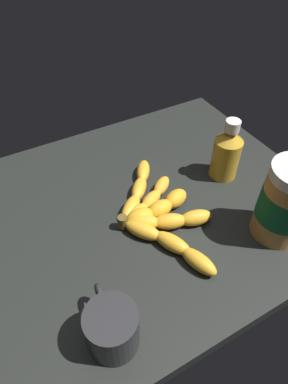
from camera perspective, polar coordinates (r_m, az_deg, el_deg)
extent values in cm
cube|color=black|center=(73.63, -0.64, -3.26)|extent=(79.46, 63.73, 3.61)
ellipsoid|color=gold|center=(65.67, -0.17, -6.74)|extent=(7.13, 8.27, 3.19)
ellipsoid|color=gold|center=(63.97, 4.73, -8.96)|extent=(6.32, 8.47, 3.19)
ellipsoid|color=gold|center=(62.32, 9.49, -11.85)|extent=(5.35, 8.46, 3.19)
ellipsoid|color=gold|center=(66.86, -0.12, -5.35)|extent=(7.60, 6.27, 3.34)
ellipsoid|color=gold|center=(67.27, 4.56, -5.14)|extent=(7.60, 5.68, 3.34)
ellipsoid|color=gold|center=(68.53, 9.01, -4.45)|extent=(7.48, 4.99, 3.34)
ellipsoid|color=gold|center=(67.67, -0.67, -4.32)|extent=(6.30, 4.40, 3.66)
ellipsoid|color=gold|center=(69.17, 2.77, -2.96)|extent=(6.16, 4.15, 3.66)
ellipsoid|color=gold|center=(71.46, 5.55, -1.15)|extent=(6.69, 5.25, 3.66)
ellipsoid|color=gold|center=(68.92, -1.30, -3.64)|extent=(6.76, 4.47, 2.85)
ellipsoid|color=gold|center=(71.49, 1.28, -1.34)|extent=(6.83, 5.32, 2.85)
ellipsoid|color=gold|center=(74.62, 3.09, 1.07)|extent=(6.68, 6.01, 2.85)
ellipsoid|color=gold|center=(69.82, -2.31, -2.73)|extent=(7.66, 7.19, 3.04)
ellipsoid|color=gold|center=(73.74, -0.87, 0.58)|extent=(7.25, 7.62, 3.04)
ellipsoid|color=gold|center=(78.05, -0.14, 3.63)|extent=(6.71, 7.91, 3.04)
cylinder|color=brown|center=(66.93, -3.76, -5.24)|extent=(2.00, 2.00, 3.00)
cylinder|color=#BF8442|center=(67.61, 23.36, -2.33)|extent=(9.97, 9.97, 14.71)
cylinder|color=#0F592D|center=(67.12, 23.54, -1.91)|extent=(10.17, 10.17, 6.62)
cylinder|color=gold|center=(78.68, 14.00, 5.74)|extent=(6.45, 6.45, 9.90)
cone|color=gold|center=(74.99, 14.83, 9.44)|extent=(6.45, 6.45, 2.66)
cylinder|color=white|center=(73.57, 15.21, 11.06)|extent=(3.27, 3.27, 2.50)
cylinder|color=#262628|center=(53.17, -5.56, -22.71)|extent=(8.20, 8.20, 8.39)
torus|color=#262628|center=(55.02, -7.53, -17.76)|extent=(1.45, 4.77, 4.69)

